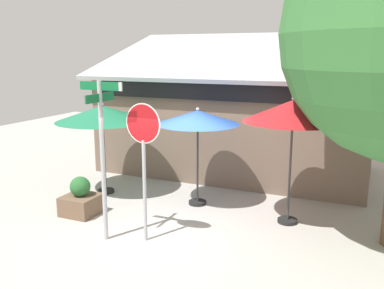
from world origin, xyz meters
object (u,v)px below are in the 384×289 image
Objects in this scene: sidewalk_planter at (81,200)px; patio_umbrella_crimson_right at (293,112)px; stop_sign at (144,146)px; street_sign_post at (102,145)px; patio_umbrella_royal_blue_center at (198,118)px; patio_umbrella_forest_green_left at (103,114)px.

patio_umbrella_crimson_right is at bearing 17.77° from sidewalk_planter.
street_sign_post is at bearing -159.68° from stop_sign.
patio_umbrella_royal_blue_center is 3.36m from sidewalk_planter.
patio_umbrella_royal_blue_center reaches higher than sidewalk_planter.
stop_sign reaches higher than patio_umbrella_forest_green_left.
patio_umbrella_royal_blue_center is at bearing 71.21° from street_sign_post.
patio_umbrella_royal_blue_center is 2.68× the size of sidewalk_planter.
patio_umbrella_crimson_right is at bearing 40.34° from stop_sign.
patio_umbrella_crimson_right reaches higher than sidewalk_planter.
patio_umbrella_crimson_right is (3.20, 2.35, 0.54)m from street_sign_post.
street_sign_post is at bearing -143.66° from patio_umbrella_crimson_right.
street_sign_post is 1.14× the size of patio_umbrella_crimson_right.
stop_sign is 2.71m from sidewalk_planter.
street_sign_post reaches higher than stop_sign.
sidewalk_planter is at bearing 146.01° from street_sign_post.
patio_umbrella_forest_green_left is at bearing 104.65° from sidewalk_planter.
patio_umbrella_forest_green_left reaches higher than patio_umbrella_royal_blue_center.
stop_sign is 0.99× the size of patio_umbrella_crimson_right.
patio_umbrella_forest_green_left is at bearing 178.85° from patio_umbrella_crimson_right.
patio_umbrella_forest_green_left is (-1.74, 2.45, 0.20)m from street_sign_post.
street_sign_post reaches higher than patio_umbrella_crimson_right.
patio_umbrella_crimson_right is at bearing -1.15° from patio_umbrella_forest_green_left.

